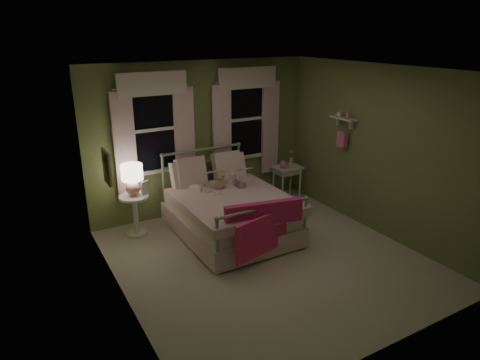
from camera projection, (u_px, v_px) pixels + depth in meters
room_shell at (269, 171)px, 5.62m from camera, size 4.20×4.20×4.20m
bed at (229, 211)px, 6.69m from camera, size 1.58×2.04×1.18m
pink_throw at (265, 222)px, 5.78m from camera, size 1.10×0.37×0.71m
child_left at (200, 169)px, 6.70m from camera, size 0.36×0.29×0.84m
child_right at (231, 168)px, 6.99m from camera, size 0.35×0.28×0.70m
book_left at (207, 176)px, 6.51m from camera, size 0.21×0.13×0.26m
book_right at (239, 172)px, 6.78m from camera, size 0.21×0.14×0.26m
teddy_bear at (221, 181)px, 6.77m from camera, size 0.22×0.18×0.30m
nightstand_left at (135, 209)px, 6.65m from camera, size 0.46×0.46×0.65m
table_lamp at (132, 177)px, 6.47m from camera, size 0.33×0.33×0.49m
book_nightstand at (142, 196)px, 6.55m from camera, size 0.23×0.27×0.02m
nightstand_right at (287, 171)px, 8.00m from camera, size 0.50×0.40×0.64m
pink_toy at (283, 164)px, 7.90m from camera, size 0.14×0.19×0.14m
bud_vase at (291, 158)px, 8.02m from camera, size 0.06×0.06×0.28m
window_left at (154, 126)px, 6.77m from camera, size 1.34×0.13×1.96m
window_right at (247, 116)px, 7.57m from camera, size 1.34×0.13×1.96m
wall_shelf at (343, 129)px, 7.01m from camera, size 0.15×0.50×0.60m
framed_picture at (107, 167)px, 5.13m from camera, size 0.03×0.32×0.42m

